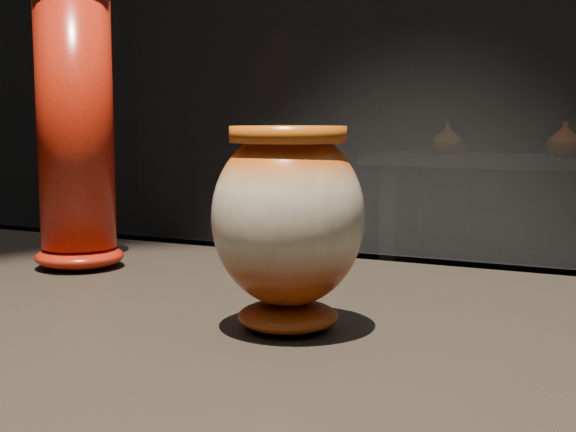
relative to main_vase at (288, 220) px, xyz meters
The scene contains 5 objects.
main_vase is the anchor object (origin of this frame).
tall_vase 0.43m from the main_vase, 157.49° to the left, with size 0.14×0.14×0.37m.
back_shelf 3.50m from the main_vase, 92.30° to the left, with size 2.00×0.60×0.90m.
back_vase_left 3.55m from the main_vase, 102.17° to the left, with size 0.16×0.16×0.17m, color #9A5D16.
back_vase_mid 3.43m from the main_vase, 92.65° to the left, with size 0.17×0.17×0.18m, color maroon.
Camera 1 is at (0.17, -0.66, 1.10)m, focal length 50.00 mm.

